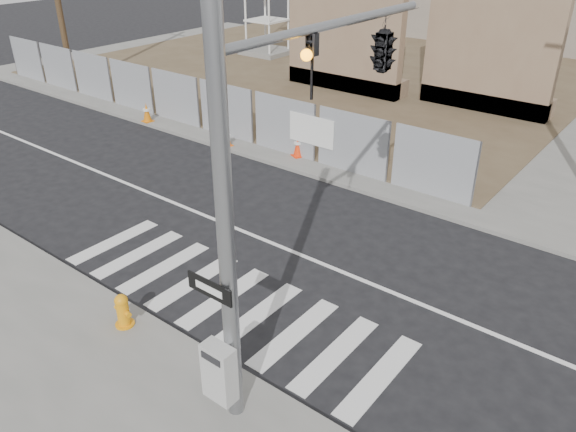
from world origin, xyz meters
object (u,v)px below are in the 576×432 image
Objects in this scene: traffic_cone_a at (118,92)px; traffic_cone_d at (298,146)px; signal_pole at (336,107)px; traffic_cone_c at (227,138)px; fire_hydrant at (123,310)px; traffic_cone_b at (147,113)px.

traffic_cone_d is (10.69, -0.45, 0.04)m from traffic_cone_a.
signal_pole reaches higher than traffic_cone_c.
traffic_cone_d reaches higher than traffic_cone_c.
traffic_cone_b is (-9.90, 8.77, 0.01)m from fire_hydrant.
signal_pole is 5.99m from fire_hydrant.
signal_pole is at bearing -49.21° from traffic_cone_d.
traffic_cone_b is (-13.25, 6.27, -4.29)m from signal_pole.
fire_hydrant is at bearing -143.15° from signal_pole.
traffic_cone_c is (4.50, 0.00, -0.07)m from traffic_cone_b.
traffic_cone_d is (-6.10, 7.06, -4.28)m from signal_pole.
traffic_cone_c is (-8.75, 6.27, -4.35)m from signal_pole.
fire_hydrant reaches higher than traffic_cone_c.
signal_pole reaches higher than traffic_cone_a.
traffic_cone_a is (-16.79, 7.51, -4.32)m from signal_pole.
traffic_cone_d is at bearing 116.04° from fire_hydrant.
traffic_cone_c is 2.77m from traffic_cone_d.
signal_pole is at bearing -25.31° from traffic_cone_b.
traffic_cone_c is 0.82× the size of traffic_cone_d.
signal_pole is 9.09× the size of traffic_cone_b.
traffic_cone_c is at bearing 144.39° from signal_pole.
signal_pole is 9.02× the size of traffic_cone_d.
traffic_cone_c is at bearing -163.23° from traffic_cone_d.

